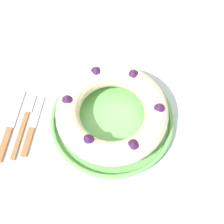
# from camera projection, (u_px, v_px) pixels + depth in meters

# --- Properties ---
(ground_plane) EXTENTS (8.00, 8.00, 0.00)m
(ground_plane) POSITION_uv_depth(u_px,v_px,m) (111.00, 195.00, 1.48)
(ground_plane) COLOR brown
(dining_table) EXTENTS (1.55, 1.22, 0.74)m
(dining_table) POSITION_uv_depth(u_px,v_px,m) (111.00, 140.00, 0.89)
(dining_table) COLOR silver
(dining_table) RESTS_ON ground_plane
(serving_dish) EXTENTS (0.33, 0.33, 0.03)m
(serving_dish) POSITION_uv_depth(u_px,v_px,m) (112.00, 120.00, 0.83)
(serving_dish) COLOR #6BB760
(serving_dish) RESTS_ON dining_table
(bundt_cake) EXTENTS (0.29, 0.29, 0.07)m
(bundt_cake) POSITION_uv_depth(u_px,v_px,m) (112.00, 112.00, 0.79)
(bundt_cake) COLOR beige
(bundt_cake) RESTS_ON serving_dish
(fork) EXTENTS (0.02, 0.19, 0.01)m
(fork) POSITION_uv_depth(u_px,v_px,m) (25.00, 121.00, 0.84)
(fork) COLOR #936038
(fork) RESTS_ON dining_table
(serving_knife) EXTENTS (0.02, 0.21, 0.01)m
(serving_knife) POSITION_uv_depth(u_px,v_px,m) (9.00, 129.00, 0.83)
(serving_knife) COLOR #936038
(serving_knife) RESTS_ON dining_table
(cake_knife) EXTENTS (0.02, 0.18, 0.01)m
(cake_knife) POSITION_uv_depth(u_px,v_px,m) (32.00, 129.00, 0.83)
(cake_knife) COLOR #936038
(cake_knife) RESTS_ON dining_table
(napkin) EXTENTS (0.16, 0.12, 0.00)m
(napkin) POSITION_uv_depth(u_px,v_px,m) (215.00, 154.00, 0.79)
(napkin) COLOR beige
(napkin) RESTS_ON dining_table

